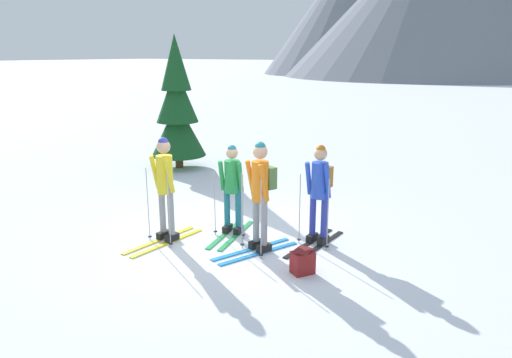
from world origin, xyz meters
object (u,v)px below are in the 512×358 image
(skier_in_yellow, at_px, (165,184))
(skier_in_orange, at_px, (261,189))
(skier_in_green, at_px, (232,186))
(backpack_on_snow_front, at_px, (303,262))
(skier_in_blue, at_px, (320,189))
(pine_tree_near, at_px, (177,108))

(skier_in_yellow, height_order, skier_in_orange, skier_in_orange)
(skier_in_green, distance_m, backpack_on_snow_front, 2.13)
(skier_in_yellow, xyz_separation_m, skier_in_blue, (2.31, 1.31, -0.05))
(skier_in_orange, relative_size, backpack_on_snow_front, 4.66)
(backpack_on_snow_front, bearing_deg, skier_in_green, 156.20)
(skier_in_yellow, distance_m, pine_tree_near, 5.69)
(pine_tree_near, bearing_deg, skier_in_orange, -37.30)
(skier_in_green, distance_m, skier_in_orange, 0.95)
(skier_in_yellow, distance_m, skier_in_green, 1.20)
(skier_in_orange, bearing_deg, skier_in_green, 154.40)
(skier_in_green, relative_size, skier_in_blue, 0.95)
(skier_in_green, xyz_separation_m, backpack_on_snow_front, (1.83, -0.81, -0.71))
(pine_tree_near, bearing_deg, skier_in_green, -39.27)
(backpack_on_snow_front, bearing_deg, pine_tree_near, 144.81)
(skier_in_orange, bearing_deg, skier_in_blue, 50.07)
(skier_in_green, bearing_deg, skier_in_blue, 14.92)
(skier_in_orange, height_order, backpack_on_snow_front, skier_in_orange)
(pine_tree_near, bearing_deg, skier_in_blue, -28.08)
(skier_in_yellow, relative_size, skier_in_green, 1.12)
(skier_in_blue, height_order, pine_tree_near, pine_tree_near)
(skier_in_yellow, height_order, backpack_on_snow_front, skier_in_yellow)
(skier_in_blue, distance_m, backpack_on_snow_front, 1.49)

